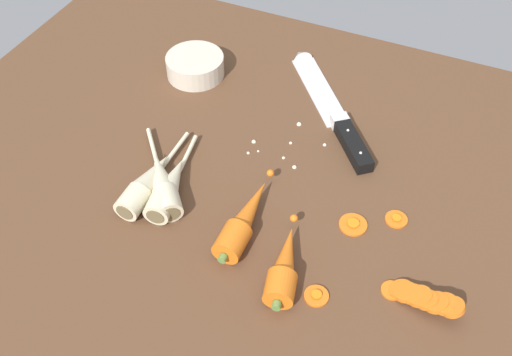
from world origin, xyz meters
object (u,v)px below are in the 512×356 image
(carrot_slice_stray_far, at_px, (316,295))
(chefs_knife, at_px, (328,102))
(parsnip_mid_right, at_px, (169,187))
(carrot_slice_stray_near, at_px, (396,220))
(whole_carrot, at_px, (244,220))
(carrot_slice_stack, at_px, (422,297))
(whole_carrot_second, at_px, (284,266))
(parsnip_front, at_px, (147,183))
(prep_bowl, at_px, (195,65))
(carrot_slice_stray_mid, at_px, (353,224))
(parsnip_mid_left, at_px, (162,183))

(carrot_slice_stray_far, bearing_deg, chefs_knife, 107.14)
(parsnip_mid_right, relative_size, carrot_slice_stray_near, 5.55)
(whole_carrot, bearing_deg, chefs_knife, 86.45)
(chefs_knife, relative_size, parsnip_mid_right, 1.53)
(carrot_slice_stack, bearing_deg, carrot_slice_stray_near, 117.98)
(whole_carrot_second, bearing_deg, parsnip_front, 167.61)
(carrot_slice_stray_far, relative_size, prep_bowl, 0.31)
(carrot_slice_stray_far, height_order, prep_bowl, prep_bowl)
(parsnip_mid_right, distance_m, carrot_slice_stray_mid, 0.29)
(parsnip_front, xyz_separation_m, parsnip_mid_right, (0.04, 0.01, 0.00))
(carrot_slice_stray_far, bearing_deg, whole_carrot_second, 164.46)
(whole_carrot, height_order, carrot_slice_stray_near, whole_carrot)
(carrot_slice_stray_near, relative_size, carrot_slice_stray_mid, 0.80)
(parsnip_mid_left, bearing_deg, carrot_slice_stray_mid, 10.79)
(whole_carrot_second, xyz_separation_m, carrot_slice_stack, (0.18, 0.03, -0.01))
(parsnip_mid_right, relative_size, carrot_slice_stray_far, 5.52)
(whole_carrot, distance_m, carrot_slice_stray_near, 0.23)
(parsnip_mid_right, bearing_deg, whole_carrot_second, -16.22)
(whole_carrot_second, xyz_separation_m, parsnip_mid_left, (-0.23, 0.07, -0.00))
(whole_carrot, distance_m, parsnip_front, 0.17)
(carrot_slice_stray_near, bearing_deg, parsnip_mid_left, -165.66)
(carrot_slice_stray_mid, bearing_deg, carrot_slice_stack, -36.25)
(parsnip_mid_left, distance_m, carrot_slice_stray_mid, 0.30)
(prep_bowl, bearing_deg, carrot_slice_stray_far, -44.03)
(chefs_knife, bearing_deg, whole_carrot_second, -80.05)
(prep_bowl, bearing_deg, carrot_slice_stray_mid, -30.58)
(prep_bowl, bearing_deg, carrot_slice_stack, -32.01)
(carrot_slice_stray_near, bearing_deg, carrot_slice_stack, -62.02)
(carrot_slice_stray_near, bearing_deg, prep_bowl, 156.25)
(whole_carrot_second, distance_m, parsnip_mid_left, 0.24)
(whole_carrot_second, bearing_deg, carrot_slice_stray_far, -15.54)
(chefs_knife, xyz_separation_m, carrot_slice_stray_near, (0.18, -0.21, -0.00))
(carrot_slice_stray_far, bearing_deg, carrot_slice_stack, 20.25)
(whole_carrot, relative_size, prep_bowl, 1.70)
(carrot_slice_stray_near, bearing_deg, carrot_slice_stray_mid, -149.31)
(carrot_slice_stray_mid, bearing_deg, parsnip_mid_right, -167.99)
(parsnip_mid_right, distance_m, carrot_slice_stray_far, 0.28)
(parsnip_mid_left, bearing_deg, carrot_slice_stray_far, -15.96)
(carrot_slice_stack, height_order, carrot_slice_stray_near, carrot_slice_stack)
(carrot_slice_stack, height_order, carrot_slice_stray_mid, carrot_slice_stack)
(chefs_knife, height_order, whole_carrot, whole_carrot)
(carrot_slice_stray_mid, xyz_separation_m, prep_bowl, (-0.39, 0.23, 0.02))
(chefs_knife, relative_size, prep_bowl, 2.63)
(chefs_knife, height_order, parsnip_mid_left, parsnip_mid_left)
(chefs_knife, relative_size, whole_carrot_second, 1.84)
(carrot_slice_stray_near, distance_m, prep_bowl, 0.49)
(carrot_slice_stray_mid, xyz_separation_m, carrot_slice_stray_far, (-0.01, -0.14, -0.00))
(carrot_slice_stray_near, xyz_separation_m, prep_bowl, (-0.45, 0.20, 0.02))
(chefs_knife, bearing_deg, carrot_slice_stray_mid, -62.76)
(chefs_knife, distance_m, carrot_slice_stack, 0.42)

